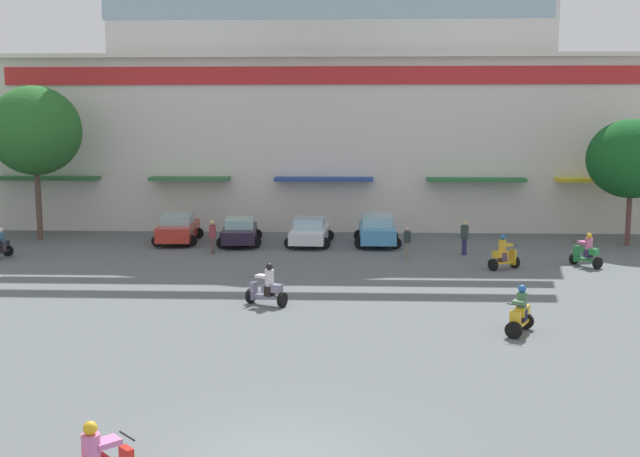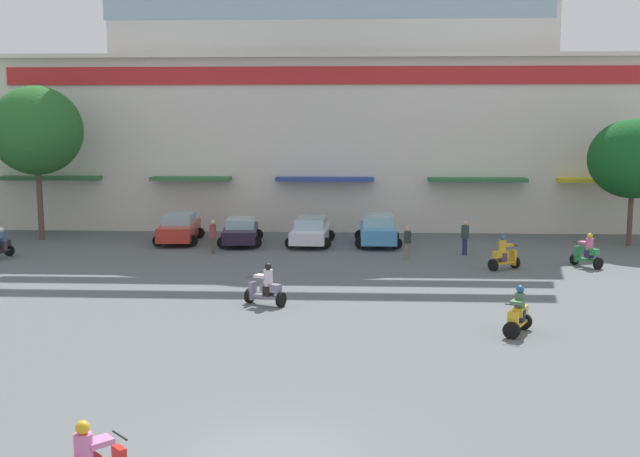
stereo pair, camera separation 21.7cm
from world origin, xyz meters
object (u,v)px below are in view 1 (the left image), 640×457
at_px(parked_car_0, 178,228).
at_px(scooter_rider_8, 504,255).
at_px(parked_car_2, 310,231).
at_px(scooter_rider_4, 520,314).
at_px(plaza_tree_1, 632,159).
at_px(scooter_rider_0, 267,288).
at_px(pedestrian_1, 464,236).
at_px(pedestrian_0, 407,241).
at_px(pedestrian_2, 213,235).
at_px(scooter_rider_3, 0,246).
at_px(plaza_tree_0, 35,131).
at_px(parked_car_3, 377,230).
at_px(parked_car_1, 240,231).
at_px(scooter_rider_5, 587,252).

relative_size(parked_car_0, scooter_rider_8, 2.79).
height_order(parked_car_2, scooter_rider_4, scooter_rider_4).
bearing_deg(scooter_rider_4, parked_car_2, 114.21).
bearing_deg(plaza_tree_1, scooter_rider_0, -141.72).
bearing_deg(pedestrian_1, scooter_rider_4, -90.94).
xyz_separation_m(pedestrian_0, pedestrian_2, (-9.32, 1.10, 0.06)).
bearing_deg(parked_car_2, pedestrian_1, -19.32).
relative_size(parked_car_0, scooter_rider_3, 2.92).
relative_size(scooter_rider_3, scooter_rider_8, 0.96).
relative_size(plaza_tree_0, parked_car_3, 1.98).
height_order(parked_car_0, parked_car_1, parked_car_0).
bearing_deg(parked_car_3, parked_car_0, 178.34).
distance_m(plaza_tree_0, parked_car_1, 12.18).
relative_size(scooter_rider_0, scooter_rider_5, 1.01).
bearing_deg(parked_car_3, plaza_tree_0, 177.26).
height_order(parked_car_0, pedestrian_0, pedestrian_0).
height_order(parked_car_2, pedestrian_1, pedestrian_1).
relative_size(scooter_rider_0, pedestrian_2, 0.93).
relative_size(plaza_tree_1, pedestrian_1, 3.91).
bearing_deg(pedestrian_2, scooter_rider_0, -69.65).
distance_m(plaza_tree_0, pedestrian_1, 23.06).
bearing_deg(pedestrian_0, scooter_rider_4, -78.10).
distance_m(scooter_rider_0, scooter_rider_5, 15.41).
relative_size(scooter_rider_5, pedestrian_2, 0.93).
distance_m(plaza_tree_0, pedestrian_2, 11.86).
xyz_separation_m(scooter_rider_4, scooter_rider_8, (1.43, 10.19, 0.02)).
bearing_deg(pedestrian_0, scooter_rider_8, -28.50).
height_order(plaza_tree_0, parked_car_2, plaza_tree_0).
bearing_deg(scooter_rider_4, plaza_tree_1, 61.81).
distance_m(plaza_tree_0, parked_car_0, 9.21).
distance_m(parked_car_3, pedestrian_0, 4.30).
xyz_separation_m(parked_car_3, scooter_rider_4, (3.89, -16.49, -0.17)).
bearing_deg(parked_car_0, scooter_rider_4, -49.47).
xyz_separation_m(parked_car_0, parked_car_2, (6.99, -0.41, -0.05)).
xyz_separation_m(scooter_rider_3, pedestrian_1, (21.89, 1.90, 0.34)).
height_order(parked_car_2, scooter_rider_8, scooter_rider_8).
bearing_deg(parked_car_0, parked_car_3, -1.66).
bearing_deg(plaza_tree_0, scooter_rider_3, -86.37).
height_order(scooter_rider_0, pedestrian_0, pedestrian_0).
xyz_separation_m(parked_car_3, pedestrian_1, (4.11, -2.77, 0.15)).
bearing_deg(plaza_tree_1, parked_car_2, -178.16).
relative_size(parked_car_2, pedestrian_0, 2.78).
relative_size(scooter_rider_4, scooter_rider_8, 0.97).
distance_m(plaza_tree_0, plaza_tree_1, 31.11).
relative_size(plaza_tree_0, scooter_rider_8, 5.27).
distance_m(parked_car_2, scooter_rider_5, 13.71).
bearing_deg(parked_car_3, scooter_rider_3, -165.30).
xyz_separation_m(plaza_tree_0, parked_car_0, (7.66, -0.57, -5.09)).
xyz_separation_m(scooter_rider_0, scooter_rider_3, (-13.50, 8.51, -0.01)).
xyz_separation_m(parked_car_0, scooter_rider_4, (14.36, -16.79, -0.15)).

